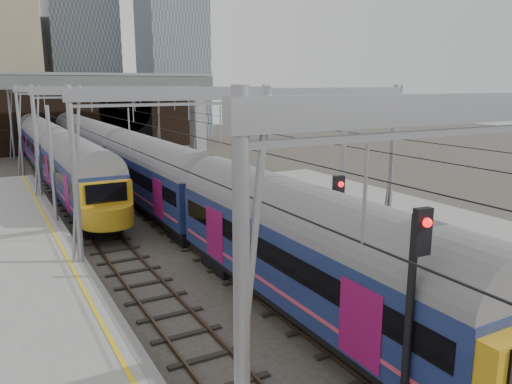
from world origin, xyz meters
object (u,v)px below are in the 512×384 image
train_main (124,160)px  signal_near_left (412,302)px  signal_near_centre (335,233)px  train_second (38,138)px

train_main → signal_near_left: signal_near_left is taller
train_main → signal_near_centre: signal_near_centre is taller
train_main → signal_near_centre: size_ratio=12.51×
signal_near_left → signal_near_centre: bearing=74.6°
train_main → signal_near_left: (-1.46, -30.16, 0.95)m
signal_near_centre → train_main: bearing=105.5°
train_main → signal_near_centre: (0.69, -24.69, 0.74)m
signal_near_left → signal_near_centre: size_ratio=1.08×
train_main → train_second: bearing=101.6°
train_second → train_main: bearing=-78.4°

